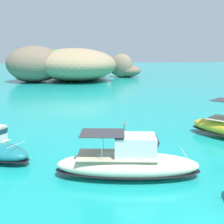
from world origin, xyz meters
The scene contains 4 objects.
islet_large centered at (-5.82, 71.97, 4.28)m, with size 35.69×30.92×9.40m.
islet_small centered at (5.08, 80.54, 3.15)m, with size 28.13×20.41×8.10m.
motorboat_cream centered at (-2.81, 7.21, 0.93)m, with size 9.70×4.64×2.92m.
channel_buoy centered at (-1.07, 16.08, 0.34)m, with size 0.56×0.56×1.48m.
Camera 1 is at (-7.01, -9.79, 7.91)m, focal length 46.45 mm.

